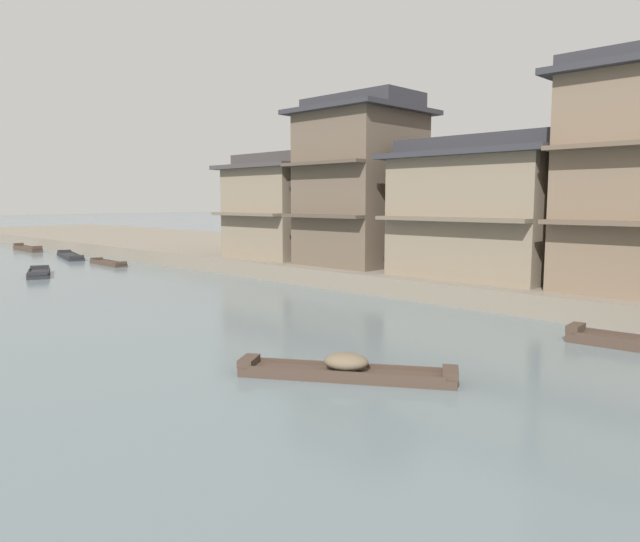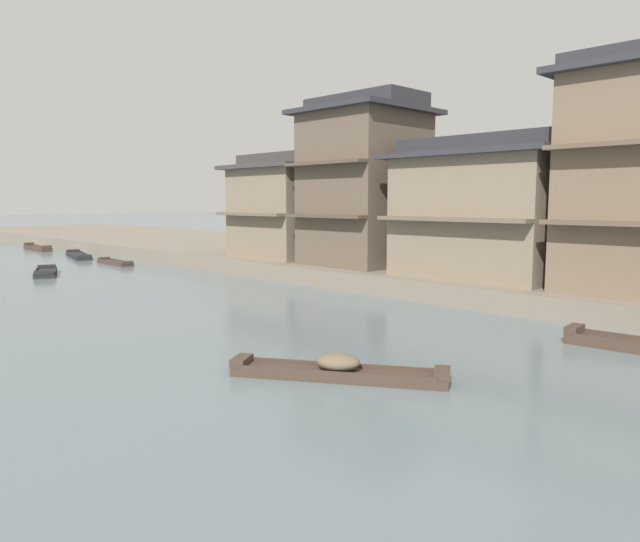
# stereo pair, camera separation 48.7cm
# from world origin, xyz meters

# --- Properties ---
(riverbank_right) EXTENTS (18.00, 110.00, 0.87)m
(riverbank_right) POSITION_xyz_m (15.83, 30.00, 0.43)
(riverbank_right) COLOR slate
(riverbank_right) RESTS_ON ground
(boat_moored_nearest) EXTENTS (1.04, 4.15, 0.36)m
(boat_moored_nearest) POSITION_xyz_m (4.49, 39.05, 0.12)
(boat_moored_nearest) COLOR #423328
(boat_moored_nearest) RESTS_ON ground
(boat_moored_second) EXTENTS (3.50, 4.80, 0.62)m
(boat_moored_second) POSITION_xyz_m (-3.25, 10.91, 0.20)
(boat_moored_second) COLOR #423328
(boat_moored_second) RESTS_ON ground
(boat_moored_far) EXTENTS (2.43, 5.89, 0.41)m
(boat_moored_far) POSITION_xyz_m (4.74, 45.66, 0.13)
(boat_moored_far) COLOR #232326
(boat_moored_far) RESTS_ON ground
(boat_midriver_drifting) EXTENTS (2.39, 3.77, 0.42)m
(boat_midriver_drifting) POSITION_xyz_m (-0.93, 36.35, 0.15)
(boat_midriver_drifting) COLOR #232326
(boat_midriver_drifting) RESTS_ON ground
(boat_midriver_upstream) EXTENTS (1.06, 5.13, 0.54)m
(boat_midriver_upstream) POSITION_xyz_m (4.88, 54.65, 0.18)
(boat_midriver_upstream) COLOR #423328
(boat_midriver_upstream) RESTS_ON ground
(house_waterfront_tall) EXTENTS (6.67, 7.89, 6.14)m
(house_waterfront_tall) POSITION_xyz_m (10.63, 15.04, 3.86)
(house_waterfront_tall) COLOR #7F705B
(house_waterfront_tall) RESTS_ON riverbank_right
(house_waterfront_narrow) EXTENTS (6.43, 6.04, 8.74)m
(house_waterfront_narrow) POSITION_xyz_m (10.51, 22.27, 5.18)
(house_waterfront_narrow) COLOR brown
(house_waterfront_narrow) RESTS_ON riverbank_right
(house_waterfront_far) EXTENTS (6.89, 6.45, 6.14)m
(house_waterfront_far) POSITION_xyz_m (10.74, 28.29, 3.87)
(house_waterfront_far) COLOR #7F705B
(house_waterfront_far) RESTS_ON riverbank_right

